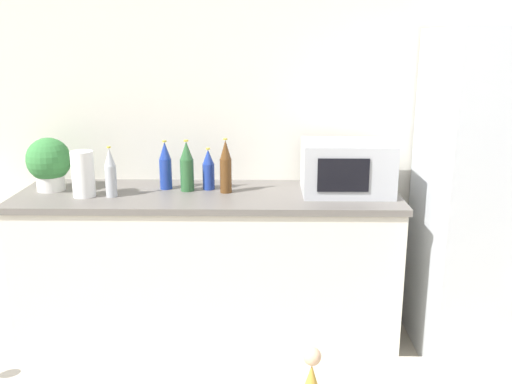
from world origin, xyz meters
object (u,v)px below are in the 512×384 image
object	(u,v)px
paper_towel_roll	(83,174)
microwave	(347,167)
refrigerator	(505,200)
back_bottle_3	(165,166)
back_bottle_2	(208,170)
potted_plant	(49,162)
back_bottle_1	(110,173)
back_bottle_4	(187,167)
back_bottle_0	(226,167)
wise_man_figurine_crimson	(311,382)

from	to	relation	value
paper_towel_roll	microwave	bearing A→B (deg)	3.96
refrigerator	back_bottle_3	xyz separation A→B (m)	(-1.83, 0.17, 0.14)
refrigerator	back_bottle_2	distance (m)	1.60
potted_plant	microwave	world-z (taller)	potted_plant
back_bottle_1	back_bottle_4	distance (m)	0.41
back_bottle_3	microwave	bearing A→B (deg)	-3.92
back_bottle_0	back_bottle_1	world-z (taller)	back_bottle_0
back_bottle_4	paper_towel_roll	bearing A→B (deg)	-166.88
potted_plant	back_bottle_2	bearing A→B (deg)	2.16
back_bottle_3	back_bottle_4	size ratio (longest dim) A/B	0.96
back_bottle_4	wise_man_figurine_crimson	xyz separation A→B (m)	(0.52, -2.04, 0.02)
potted_plant	back_bottle_4	bearing A→B (deg)	-0.01
paper_towel_roll	back_bottle_3	world-z (taller)	back_bottle_3
wise_man_figurine_crimson	microwave	bearing A→B (deg)	80.14
back_bottle_3	back_bottle_1	bearing A→B (deg)	-147.16
back_bottle_1	back_bottle_2	world-z (taller)	back_bottle_1
refrigerator	back_bottle_2	size ratio (longest dim) A/B	7.55
back_bottle_1	wise_man_figurine_crimson	distance (m)	2.12
microwave	back_bottle_3	xyz separation A→B (m)	(-1.00, 0.07, -0.01)
refrigerator	microwave	world-z (taller)	refrigerator
paper_towel_roll	back_bottle_4	bearing A→B (deg)	13.12
refrigerator	back_bottle_0	bearing A→B (deg)	176.40
refrigerator	back_bottle_4	xyz separation A→B (m)	(-1.70, 0.13, 0.15)
back_bottle_0	back_bottle_4	distance (m)	0.22
microwave	back_bottle_2	world-z (taller)	microwave
refrigerator	back_bottle_0	distance (m)	1.50
back_bottle_0	wise_man_figurine_crimson	bearing A→B (deg)	-81.37
potted_plant	back_bottle_1	bearing A→B (deg)	-19.06
potted_plant	back_bottle_2	xyz separation A→B (m)	(0.87, 0.03, -0.05)
back_bottle_3	refrigerator	bearing A→B (deg)	-5.25
back_bottle_2	wise_man_figurine_crimson	distance (m)	2.12
wise_man_figurine_crimson	back_bottle_3	bearing A→B (deg)	107.21
paper_towel_roll	microwave	xyz separation A→B (m)	(1.41, 0.10, 0.02)
back_bottle_1	potted_plant	bearing A→B (deg)	160.94
paper_towel_roll	microwave	world-z (taller)	microwave
back_bottle_3	wise_man_figurine_crimson	distance (m)	2.18
paper_towel_roll	back_bottle_3	size ratio (longest dim) A/B	0.89
back_bottle_4	back_bottle_2	bearing A→B (deg)	16.06
paper_towel_roll	back_bottle_1	bearing A→B (deg)	-1.45
back_bottle_0	back_bottle_1	xyz separation A→B (m)	(-0.60, -0.10, -0.01)
paper_towel_roll	wise_man_figurine_crimson	distance (m)	2.19
back_bottle_2	wise_man_figurine_crimson	size ratio (longest dim) A/B	1.75
back_bottle_0	back_bottle_2	world-z (taller)	back_bottle_0
paper_towel_roll	back_bottle_2	xyz separation A→B (m)	(0.65, 0.16, -0.01)
back_bottle_3	potted_plant	bearing A→B (deg)	-176.31
back_bottle_0	back_bottle_4	world-z (taller)	back_bottle_0
refrigerator	wise_man_figurine_crimson	size ratio (longest dim) A/B	13.17
refrigerator	microwave	bearing A→B (deg)	173.16
paper_towel_roll	back_bottle_0	distance (m)	0.76
back_bottle_1	wise_man_figurine_crimson	bearing A→B (deg)	-64.64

